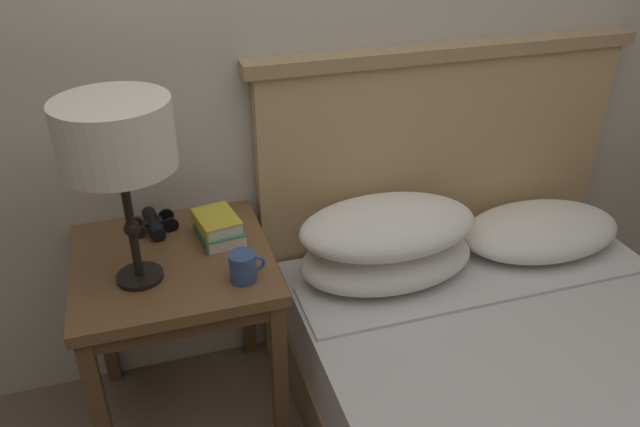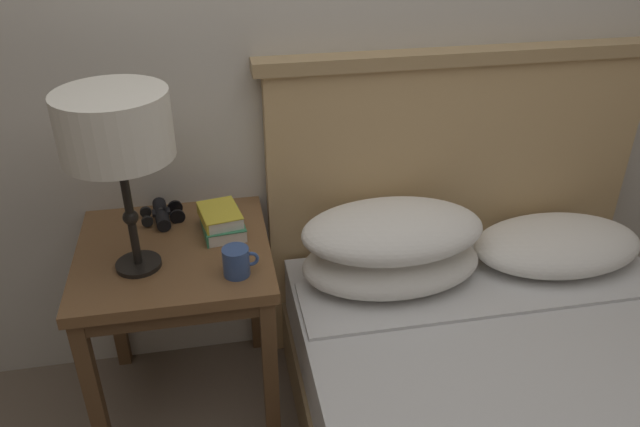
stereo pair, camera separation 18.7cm
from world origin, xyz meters
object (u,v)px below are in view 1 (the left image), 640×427
(book_on_nightstand, at_px, (219,232))
(book_stacked_on_top, at_px, (216,221))
(nightstand, at_px, (175,281))
(coffee_mug, at_px, (243,267))
(binoculars_pair, at_px, (154,224))
(bed, at_px, (544,407))
(table_lamp, at_px, (116,138))

(book_on_nightstand, height_order, book_stacked_on_top, book_stacked_on_top)
(nightstand, distance_m, coffee_mug, 0.28)
(binoculars_pair, distance_m, coffee_mug, 0.41)
(bed, xyz_separation_m, coffee_mug, (-0.80, 0.37, 0.42))
(bed, relative_size, book_stacked_on_top, 10.57)
(nightstand, bearing_deg, table_lamp, -138.95)
(nightstand, xyz_separation_m, bed, (0.98, -0.55, -0.29))
(book_on_nightstand, distance_m, book_stacked_on_top, 0.04)
(nightstand, xyz_separation_m, binoculars_pair, (-0.03, 0.17, 0.11))
(table_lamp, distance_m, coffee_mug, 0.48)
(nightstand, distance_m, table_lamp, 0.53)
(bed, xyz_separation_m, book_stacked_on_top, (-0.83, 0.61, 0.44))
(bed, xyz_separation_m, binoculars_pair, (-1.02, 0.72, 0.40))
(table_lamp, bearing_deg, book_stacked_on_top, 31.67)
(table_lamp, relative_size, binoculars_pair, 3.21)
(binoculars_pair, xyz_separation_m, coffee_mug, (0.22, -0.35, 0.02))
(bed, relative_size, coffee_mug, 18.10)
(bed, distance_m, binoculars_pair, 1.31)
(book_stacked_on_top, relative_size, coffee_mug, 1.71)
(table_lamp, distance_m, binoculars_pair, 0.48)
(nightstand, xyz_separation_m, coffee_mug, (0.18, -0.17, 0.13))
(coffee_mug, bearing_deg, book_stacked_on_top, 98.36)
(book_stacked_on_top, height_order, binoculars_pair, book_stacked_on_top)
(nightstand, distance_m, binoculars_pair, 0.21)
(book_stacked_on_top, relative_size, binoculars_pair, 1.08)
(nightstand, bearing_deg, book_stacked_on_top, 24.45)
(binoculars_pair, bearing_deg, coffee_mug, -58.00)
(bed, bearing_deg, nightstand, 150.87)
(bed, relative_size, table_lamp, 3.56)
(book_stacked_on_top, bearing_deg, book_on_nightstand, -3.22)
(nightstand, bearing_deg, bed, -29.13)
(table_lamp, bearing_deg, book_on_nightstand, 31.02)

